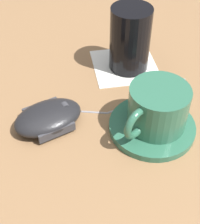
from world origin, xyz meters
TOP-DOWN VIEW (x-y plane):
  - ground_plane at (0.00, 0.00)m, footprint 3.00×3.00m
  - saucer at (-0.05, -0.04)m, footprint 0.12×0.12m
  - coffee_cup at (-0.05, -0.04)m, footprint 0.08×0.11m
  - computer_mouse at (0.02, 0.09)m, footprint 0.07×0.11m
  - mouse_cable at (0.02, -0.05)m, footprint 0.02×0.19m
  - napkin_under_glass at (0.10, -0.08)m, footprint 0.14×0.14m
  - drinking_glass at (0.10, -0.08)m, footprint 0.07×0.07m

SIDE VIEW (x-z plane):
  - ground_plane at x=0.00m, z-range 0.00..0.00m
  - napkin_under_glass at x=0.10m, z-range 0.00..0.00m
  - mouse_cable at x=0.02m, z-range 0.00..0.00m
  - saucer at x=-0.05m, z-range 0.00..0.01m
  - computer_mouse at x=0.02m, z-range 0.00..0.03m
  - coffee_cup at x=-0.05m, z-range 0.01..0.07m
  - drinking_glass at x=0.10m, z-range 0.00..0.11m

